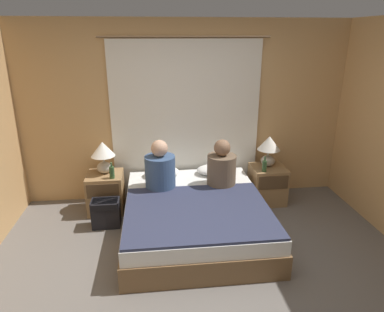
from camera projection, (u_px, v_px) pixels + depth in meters
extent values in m
plane|color=#66605B|center=(206.00, 280.00, 3.38)|extent=(16.00, 16.00, 0.00)
cube|color=tan|center=(185.00, 113.00, 4.81)|extent=(4.65, 0.06, 2.50)
cube|color=white|center=(186.00, 123.00, 4.80)|extent=(2.06, 0.02, 2.24)
cylinder|color=brown|center=(185.00, 37.00, 4.41)|extent=(2.26, 0.02, 0.02)
cube|color=brown|center=(195.00, 222.00, 4.16)|extent=(1.66, 1.97, 0.27)
cube|color=white|center=(195.00, 206.00, 4.09)|extent=(1.62, 1.93, 0.17)
cube|color=#937047|center=(106.00, 192.00, 4.65)|extent=(0.47, 0.46, 0.53)
cube|color=#4C3823|center=(103.00, 191.00, 4.39)|extent=(0.41, 0.02, 0.19)
cube|color=#937047|center=(267.00, 184.00, 4.89)|extent=(0.47, 0.46, 0.53)
cube|color=#4C3823|center=(273.00, 183.00, 4.63)|extent=(0.41, 0.02, 0.19)
ellipsoid|color=#B2A899|center=(104.00, 167.00, 4.58)|extent=(0.20, 0.20, 0.16)
cylinder|color=#B2A893|center=(104.00, 159.00, 4.54)|extent=(0.02, 0.02, 0.09)
cone|color=white|center=(103.00, 149.00, 4.50)|extent=(0.32, 0.32, 0.19)
ellipsoid|color=#B2A899|center=(268.00, 161.00, 4.83)|extent=(0.20, 0.20, 0.16)
cylinder|color=#B2A893|center=(268.00, 153.00, 4.79)|extent=(0.02, 0.02, 0.09)
cone|color=white|center=(269.00, 143.00, 4.74)|extent=(0.32, 0.32, 0.19)
ellipsoid|color=white|center=(162.00, 172.00, 4.72)|extent=(0.48, 0.34, 0.12)
ellipsoid|color=white|center=(214.00, 170.00, 4.80)|extent=(0.48, 0.34, 0.12)
cube|color=#2D334C|center=(198.00, 211.00, 3.77)|extent=(1.60, 1.30, 0.03)
cylinder|color=#38517A|center=(160.00, 172.00, 4.30)|extent=(0.38, 0.38, 0.43)
sphere|color=tan|center=(159.00, 148.00, 4.19)|extent=(0.21, 0.21, 0.21)
cylinder|color=brown|center=(221.00, 171.00, 4.39)|extent=(0.37, 0.37, 0.41)
sphere|color=#846047|center=(222.00, 148.00, 4.28)|extent=(0.21, 0.21, 0.21)
cylinder|color=#2D4C28|center=(112.00, 172.00, 4.41)|extent=(0.07, 0.07, 0.16)
cylinder|color=#2D4C28|center=(111.00, 165.00, 4.38)|extent=(0.02, 0.02, 0.06)
cylinder|color=#2D4C28|center=(264.00, 166.00, 4.64)|extent=(0.06, 0.06, 0.15)
cylinder|color=#2D4C28|center=(265.00, 159.00, 4.60)|extent=(0.02, 0.02, 0.06)
cube|color=black|center=(106.00, 213.00, 4.28)|extent=(0.35, 0.21, 0.36)
cube|color=black|center=(105.00, 204.00, 4.22)|extent=(0.31, 0.22, 0.08)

